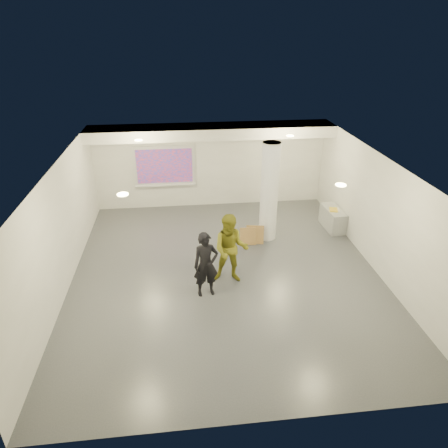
{
  "coord_description": "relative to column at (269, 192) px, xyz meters",
  "views": [
    {
      "loc": [
        -1.06,
        -8.84,
        5.97
      ],
      "look_at": [
        0.0,
        0.4,
        1.25
      ],
      "focal_mm": 32.0,
      "sensor_mm": 36.0,
      "label": 1
    }
  ],
  "objects": [
    {
      "name": "floor",
      "position": [
        -1.5,
        -1.8,
        -1.5
      ],
      "size": [
        8.0,
        9.0,
        0.01
      ],
      "primitive_type": "cube",
      "color": "#3C3F44",
      "rests_on": "ground"
    },
    {
      "name": "ceiling",
      "position": [
        -1.5,
        -1.8,
        1.5
      ],
      "size": [
        8.0,
        9.0,
        0.01
      ],
      "primitive_type": "cube",
      "color": "white",
      "rests_on": "floor"
    },
    {
      "name": "wall_back",
      "position": [
        -1.5,
        2.7,
        0.0
      ],
      "size": [
        8.0,
        0.01,
        3.0
      ],
      "primitive_type": "cube",
      "color": "beige",
      "rests_on": "floor"
    },
    {
      "name": "wall_front",
      "position": [
        -1.5,
        -6.3,
        0.0
      ],
      "size": [
        8.0,
        0.01,
        3.0
      ],
      "primitive_type": "cube",
      "color": "beige",
      "rests_on": "floor"
    },
    {
      "name": "wall_left",
      "position": [
        -5.5,
        -1.8,
        0.0
      ],
      "size": [
        0.01,
        9.0,
        3.0
      ],
      "primitive_type": "cube",
      "color": "beige",
      "rests_on": "floor"
    },
    {
      "name": "wall_right",
      "position": [
        2.5,
        -1.8,
        0.0
      ],
      "size": [
        0.01,
        9.0,
        3.0
      ],
      "primitive_type": "cube",
      "color": "beige",
      "rests_on": "floor"
    },
    {
      "name": "soffit_band",
      "position": [
        -1.5,
        2.15,
        1.32
      ],
      "size": [
        8.0,
        1.1,
        0.36
      ],
      "primitive_type": "cube",
      "color": "silver",
      "rests_on": "ceiling"
    },
    {
      "name": "downlight_nw",
      "position": [
        -3.7,
        0.7,
        1.48
      ],
      "size": [
        0.22,
        0.22,
        0.02
      ],
      "primitive_type": "cylinder",
      "color": "#E7D785",
      "rests_on": "ceiling"
    },
    {
      "name": "downlight_ne",
      "position": [
        0.7,
        0.7,
        1.48
      ],
      "size": [
        0.22,
        0.22,
        0.02
      ],
      "primitive_type": "cylinder",
      "color": "#E7D785",
      "rests_on": "ceiling"
    },
    {
      "name": "downlight_sw",
      "position": [
        -3.7,
        -3.3,
        1.48
      ],
      "size": [
        0.22,
        0.22,
        0.02
      ],
      "primitive_type": "cylinder",
      "color": "#E7D785",
      "rests_on": "ceiling"
    },
    {
      "name": "downlight_se",
      "position": [
        0.7,
        -3.3,
        1.48
      ],
      "size": [
        0.22,
        0.22,
        0.02
      ],
      "primitive_type": "cylinder",
      "color": "#E7D785",
      "rests_on": "ceiling"
    },
    {
      "name": "column",
      "position": [
        0.0,
        0.0,
        0.0
      ],
      "size": [
        0.52,
        0.52,
        3.0
      ],
      "primitive_type": "cylinder",
      "color": "white",
      "rests_on": "floor"
    },
    {
      "name": "projection_screen",
      "position": [
        -3.1,
        2.65,
        0.03
      ],
      "size": [
        2.1,
        0.13,
        1.42
      ],
      "color": "silver",
      "rests_on": "wall_back"
    },
    {
      "name": "credenza",
      "position": [
        2.22,
        0.38,
        -1.16
      ],
      "size": [
        0.54,
        1.17,
        0.67
      ],
      "primitive_type": "cube",
      "rotation": [
        0.0,
        0.0,
        0.05
      ],
      "color": "gray",
      "rests_on": "floor"
    },
    {
      "name": "papers_stack",
      "position": [
        2.25,
        0.33,
        -0.82
      ],
      "size": [
        0.31,
        0.35,
        0.02
      ],
      "primitive_type": "cube",
      "rotation": [
        0.0,
        0.0,
        -0.28
      ],
      "color": "silver",
      "rests_on": "credenza"
    },
    {
      "name": "postit_pad",
      "position": [
        2.17,
        0.31,
        -0.81
      ],
      "size": [
        0.33,
        0.39,
        0.03
      ],
      "primitive_type": "cube",
      "rotation": [
        0.0,
        0.0,
        -0.28
      ],
      "color": "gold",
      "rests_on": "credenza"
    },
    {
      "name": "cardboard_back",
      "position": [
        -0.44,
        -0.32,
        -1.21
      ],
      "size": [
        0.55,
        0.25,
        0.57
      ],
      "primitive_type": "cube",
      "rotation": [
        -0.19,
        0.0,
        -0.19
      ],
      "color": "olive",
      "rests_on": "floor"
    },
    {
      "name": "cardboard_front",
      "position": [
        -0.66,
        -0.36,
        -1.23
      ],
      "size": [
        0.49,
        0.19,
        0.53
      ],
      "primitive_type": "cube",
      "rotation": [
        -0.22,
        0.0,
        -0.06
      ],
      "color": "olive",
      "rests_on": "floor"
    },
    {
      "name": "woman",
      "position": [
        -2.08,
        -2.66,
        -0.67
      ],
      "size": [
        0.66,
        0.49,
        1.66
      ],
      "primitive_type": "imported",
      "rotation": [
        0.0,
        0.0,
        0.17
      ],
      "color": "black",
      "rests_on": "floor"
    },
    {
      "name": "man",
      "position": [
        -1.42,
        -2.15,
        -0.58
      ],
      "size": [
        1.01,
        0.85,
        1.85
      ],
      "primitive_type": "imported",
      "rotation": [
        0.0,
        0.0,
        -0.18
      ],
      "color": "olive",
      "rests_on": "floor"
    }
  ]
}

